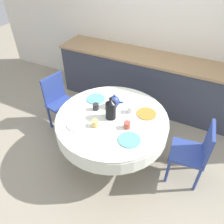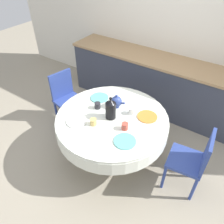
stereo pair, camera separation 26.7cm
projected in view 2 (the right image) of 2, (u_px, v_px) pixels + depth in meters
The scene contains 16 objects.
ground_plane at pixel (112, 154), 3.19m from camera, with size 12.00×12.00×0.00m, color #9E937F.
wall_back at pixel (173, 30), 3.49m from camera, with size 7.00×0.05×2.60m.
kitchen_counter at pixel (158, 84), 3.81m from camera, with size 3.24×0.64×0.94m.
dining_table at pixel (112, 124), 2.80m from camera, with size 1.42×1.42×0.72m.
chair_left at pixel (193, 159), 2.49m from camera, with size 0.44×0.44×0.89m.
chair_right at pixel (67, 96), 3.46m from camera, with size 0.48×0.48×0.89m.
plate_near_left at pixel (77, 121), 2.66m from camera, with size 0.25×0.25×0.01m, color white.
cup_near_left at pixel (93, 122), 2.59m from camera, with size 0.08×0.08×0.08m, color #DBB766.
plate_near_right at pixel (125, 141), 2.40m from camera, with size 0.25×0.25×0.01m, color #60BCB7.
cup_near_right at pixel (125, 126), 2.53m from camera, with size 0.08×0.08×0.08m, color #CC4C3D.
plate_far_left at pixel (100, 98), 3.04m from camera, with size 0.25×0.25×0.01m, color #60BCB7.
cup_far_left at pixel (98, 105), 2.84m from camera, with size 0.08×0.08×0.08m, color #28282D.
plate_far_right at pixel (147, 117), 2.72m from camera, with size 0.25×0.25×0.01m, color orange.
cup_far_right at pixel (132, 111), 2.75m from camera, with size 0.08×0.08×0.08m, color white.
coffee_carafe at pixel (111, 109), 2.64m from camera, with size 0.13×0.13×0.31m.
teapot at pixel (116, 101), 2.84m from camera, with size 0.20×0.15×0.19m.
Camera 2 is at (1.15, -1.72, 2.50)m, focal length 35.00 mm.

